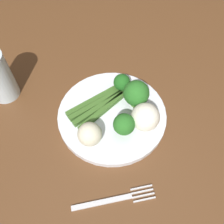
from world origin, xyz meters
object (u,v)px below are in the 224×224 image
dining_table (126,159)px  broccoli_front_left (136,94)px  plate (112,115)px  asparagus_bundle (97,106)px  broccoli_back_right (124,125)px  cauliflower_left (145,117)px  fork (115,199)px  broccoli_back (122,82)px  cauliflower_front (90,134)px

dining_table → broccoli_front_left: broccoli_front_left is taller
plate → asparagus_bundle: asparagus_bundle is taller
asparagus_bundle → broccoli_back_right: size_ratio=2.50×
asparagus_bundle → cauliflower_left: 0.12m
broccoli_back_right → plate: bearing=-160.3°
fork → broccoli_back: bearing=74.4°
dining_table → asparagus_bundle: 0.16m
asparagus_bundle → broccoli_front_left: bearing=148.7°
broccoli_front_left → asparagus_bundle: bearing=-90.9°
fork → dining_table: bearing=65.0°
broccoli_front_left → plate: bearing=-71.9°
asparagus_bundle → cauliflower_front: (0.08, -0.02, 0.02)m
dining_table → fork: (0.12, -0.04, 0.10)m
broccoli_front_left → dining_table: bearing=-18.9°
dining_table → broccoli_back_right: bearing=-160.0°
plate → fork: 0.19m
cauliflower_left → fork: (0.15, -0.09, -0.04)m
dining_table → fork: 0.16m
broccoli_back_right → broccoli_back: broccoli_back_right is taller
cauliflower_front → asparagus_bundle: bearing=165.1°
broccoli_front_left → fork: (0.21, -0.08, -0.05)m
dining_table → broccoli_front_left: 0.18m
dining_table → asparagus_bundle: (-0.09, -0.06, 0.12)m
plate → broccoli_back: 0.08m
plate → broccoli_back_right: broccoli_back_right is taller
dining_table → cauliflower_left: size_ratio=23.09×
cauliflower_left → asparagus_bundle: bearing=-120.8°
asparagus_bundle → cauliflower_front: size_ratio=2.78×
plate → asparagus_bundle: bearing=-121.9°
cauliflower_left → dining_table: bearing=-51.3°
broccoli_back_right → cauliflower_front: size_ratio=1.11×
asparagus_bundle → cauliflower_front: 0.09m
plate → broccoli_front_left: bearing=108.1°
broccoli_back_right → fork: 0.15m
broccoli_back → cauliflower_front: size_ratio=0.95×
cauliflower_front → cauliflower_left: 0.13m
asparagus_bundle → fork: (0.21, 0.01, -0.02)m
plate → cauliflower_front: cauliflower_front is taller
asparagus_bundle → broccoli_front_left: (0.00, 0.09, 0.04)m
broccoli_back → fork: size_ratio=0.30×
dining_table → broccoli_front_left: size_ratio=20.09×
broccoli_back → plate: bearing=-25.9°
dining_table → cauliflower_left: (-0.03, 0.04, 0.14)m
broccoli_back → broccoli_front_left: bearing=28.3°
broccoli_front_left → broccoli_back: size_ratio=1.46×
broccoli_front_left → cauliflower_left: bearing=9.9°
broccoli_back_right → cauliflower_left: (-0.01, 0.05, -0.00)m
broccoli_front_left → fork: broccoli_front_left is taller
cauliflower_front → fork: 0.14m
cauliflower_front → cauliflower_left: cauliflower_left is taller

